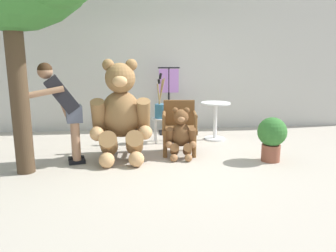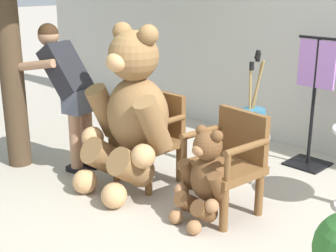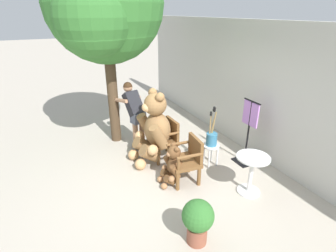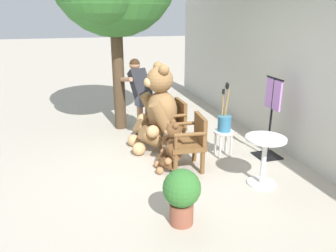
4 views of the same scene
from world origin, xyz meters
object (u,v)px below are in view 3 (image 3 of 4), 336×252
at_px(white_stool, 211,150).
at_px(clothing_display_stand, 248,131).
at_px(wooden_chair_right, 187,159).
at_px(patio_tree, 103,6).
at_px(wooden_chair_left, 165,138).
at_px(teddy_bear_large, 154,128).
at_px(brush_bucket, 212,137).
at_px(potted_plant, 198,219).
at_px(person_visitor, 134,110).
at_px(round_side_table, 251,170).
at_px(teddy_bear_small, 173,165).

xyz_separation_m(white_stool, clothing_display_stand, (0.22, 0.73, 0.36)).
bearing_deg(wooden_chair_right, patio_tree, -159.38).
relative_size(wooden_chair_left, teddy_bear_large, 0.56).
height_order(brush_bucket, patio_tree, patio_tree).
bearing_deg(brush_bucket, white_stool, 5.97).
bearing_deg(patio_tree, clothing_display_stand, 46.81).
xyz_separation_m(potted_plant, clothing_display_stand, (-1.37, 2.02, 0.32)).
height_order(wooden_chair_left, wooden_chair_right, same).
xyz_separation_m(patio_tree, clothing_display_stand, (2.10, 2.24, -2.31)).
relative_size(wooden_chair_right, person_visitor, 0.58).
relative_size(teddy_bear_large, round_side_table, 2.14).
bearing_deg(round_side_table, potted_plant, -69.10).
bearing_deg(white_stool, potted_plant, -39.10).
height_order(teddy_bear_large, white_stool, teddy_bear_large).
bearing_deg(potted_plant, brush_bucket, 140.92).
distance_m(brush_bucket, patio_tree, 3.40).
bearing_deg(person_visitor, potted_plant, -3.62).
distance_m(teddy_bear_large, potted_plant, 2.32).
bearing_deg(round_side_table, teddy_bear_small, -126.58).
relative_size(wooden_chair_right, round_side_table, 1.19).
bearing_deg(clothing_display_stand, teddy_bear_large, -117.93).
relative_size(white_stool, potted_plant, 0.68).
bearing_deg(wooden_chair_right, teddy_bear_small, -92.11).
relative_size(wooden_chair_right, teddy_bear_large, 0.56).
height_order(white_stool, clothing_display_stand, clothing_display_stand).
distance_m(teddy_bear_small, patio_tree, 3.42).
distance_m(person_visitor, potted_plant, 3.13).
bearing_deg(white_stool, wooden_chair_right, -70.35).
distance_m(wooden_chair_left, white_stool, 0.99).
distance_m(person_visitor, patio_tree, 2.21).
distance_m(person_visitor, round_side_table, 2.86).
distance_m(wooden_chair_left, teddy_bear_small, 0.97).
bearing_deg(teddy_bear_small, wooden_chair_left, 162.85).
xyz_separation_m(wooden_chair_left, potted_plant, (2.27, -0.59, -0.07)).
bearing_deg(wooden_chair_left, teddy_bear_large, -89.51).
bearing_deg(potted_plant, round_side_table, 110.90).
xyz_separation_m(wooden_chair_left, round_side_table, (1.74, 0.81, -0.01)).
bearing_deg(teddy_bear_large, wooden_chair_left, 90.49).
bearing_deg(wooden_chair_left, brush_bucket, 46.05).
bearing_deg(white_stool, teddy_bear_small, -76.29).
bearing_deg(person_visitor, teddy_bear_large, 8.88).
height_order(teddy_bear_small, person_visitor, person_visitor).
relative_size(person_visitor, round_side_table, 2.07).
xyz_separation_m(teddy_bear_large, round_side_table, (1.73, 1.08, -0.31)).
distance_m(brush_bucket, clothing_display_stand, 0.77).
distance_m(teddy_bear_small, round_side_table, 1.37).
relative_size(person_visitor, potted_plant, 2.20).
bearing_deg(potted_plant, person_visitor, 176.38).
bearing_deg(potted_plant, teddy_bear_small, 167.35).
height_order(teddy_bear_small, round_side_table, teddy_bear_small).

